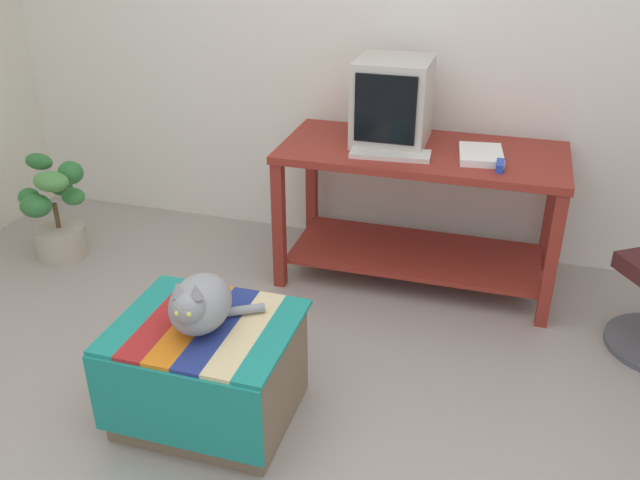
{
  "coord_description": "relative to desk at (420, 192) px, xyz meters",
  "views": [
    {
      "loc": [
        0.76,
        -1.73,
        1.94
      ],
      "look_at": [
        -0.02,
        0.85,
        0.55
      ],
      "focal_mm": 37.95,
      "sensor_mm": 36.0,
      "label": 1
    }
  ],
  "objects": [
    {
      "name": "tv_monitor",
      "position": [
        -0.18,
        0.06,
        0.45
      ],
      "size": [
        0.38,
        0.39,
        0.44
      ],
      "rotation": [
        0.0,
        0.0,
        0.01
      ],
      "color": "#BCB7A8",
      "rests_on": "desk"
    },
    {
      "name": "back_wall",
      "position": [
        -0.31,
        0.45,
        0.78
      ],
      "size": [
        8.0,
        0.1,
        2.6
      ],
      "primitive_type": "cube",
      "color": "silver",
      "rests_on": "ground_plane"
    },
    {
      "name": "keyboard",
      "position": [
        -0.14,
        -0.15,
        0.25
      ],
      "size": [
        0.41,
        0.18,
        0.02
      ],
      "primitive_type": "cube",
      "rotation": [
        0.0,
        0.0,
        0.09
      ],
      "color": "beige",
      "rests_on": "desk"
    },
    {
      "name": "book",
      "position": [
        0.3,
        -0.05,
        0.26
      ],
      "size": [
        0.25,
        0.31,
        0.04
      ],
      "primitive_type": "cube",
      "rotation": [
        0.0,
        0.0,
        0.13
      ],
      "color": "white",
      "rests_on": "desk"
    },
    {
      "name": "ground_plane",
      "position": [
        -0.31,
        -1.6,
        -0.52
      ],
      "size": [
        14.0,
        14.0,
        0.0
      ],
      "primitive_type": "plane",
      "color": "#9E9389"
    },
    {
      "name": "cat",
      "position": [
        -0.61,
        -1.4,
        0.04
      ],
      "size": [
        0.34,
        0.36,
        0.26
      ],
      "rotation": [
        0.0,
        0.0,
        0.12
      ],
      "color": "gray",
      "rests_on": "ottoman_with_blanket"
    },
    {
      "name": "desk",
      "position": [
        0.0,
        0.0,
        0.0
      ],
      "size": [
        1.47,
        0.69,
        0.76
      ],
      "rotation": [
        0.0,
        0.0,
        0.01
      ],
      "color": "maroon",
      "rests_on": "ground_plane"
    },
    {
      "name": "potted_plant",
      "position": [
        -2.04,
        -0.38,
        -0.24
      ],
      "size": [
        0.41,
        0.37,
        0.6
      ],
      "color": "#B7A893",
      "rests_on": "ground_plane"
    },
    {
      "name": "stapler",
      "position": [
        0.4,
        -0.18,
        0.26
      ],
      "size": [
        0.04,
        0.11,
        0.04
      ],
      "primitive_type": "cube",
      "rotation": [
        0.0,
        0.0,
        0.01
      ],
      "color": "#2342B7",
      "rests_on": "desk"
    },
    {
      "name": "ottoman_with_blanket",
      "position": [
        -0.61,
        -1.37,
        -0.29
      ],
      "size": [
        0.7,
        0.59,
        0.45
      ],
      "color": "#7A664C",
      "rests_on": "ground_plane"
    }
  ]
}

